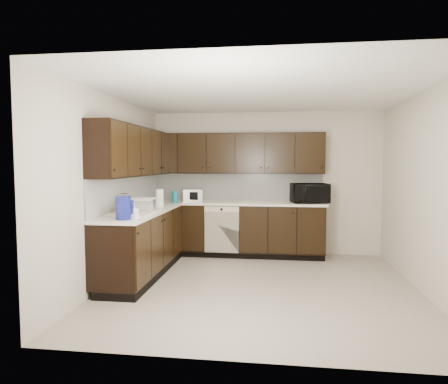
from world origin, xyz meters
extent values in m
plane|color=#A49787|center=(0.00, 0.00, 0.00)|extent=(4.00, 4.00, 0.00)
plane|color=white|center=(0.00, 0.00, 2.50)|extent=(4.00, 4.00, 0.00)
cube|color=beige|center=(0.00, 2.00, 1.25)|extent=(4.00, 0.02, 2.50)
cube|color=beige|center=(-2.00, 0.00, 1.25)|extent=(0.02, 4.00, 2.50)
cube|color=beige|center=(2.00, 0.00, 1.25)|extent=(0.02, 4.00, 2.50)
cube|color=beige|center=(0.00, -2.00, 1.25)|extent=(4.00, 0.02, 2.50)
cube|color=black|center=(-0.50, 1.70, 0.45)|extent=(3.00, 0.60, 0.90)
cube|color=black|center=(-1.70, 0.30, 0.45)|extent=(0.60, 2.20, 0.90)
cube|color=black|center=(-0.50, 1.73, 0.05)|extent=(3.00, 0.54, 0.10)
cube|color=black|center=(-1.67, 0.30, 0.05)|extent=(0.54, 2.20, 0.10)
cube|color=silver|center=(-0.50, 1.70, 0.92)|extent=(3.03, 0.63, 0.04)
cube|color=silver|center=(-1.70, 0.30, 0.92)|extent=(0.63, 2.23, 0.04)
cube|color=silver|center=(-0.50, 1.99, 1.18)|extent=(3.00, 0.02, 0.48)
cube|color=silver|center=(-1.99, 0.60, 1.18)|extent=(0.02, 2.80, 0.48)
cube|color=black|center=(-0.50, 1.83, 1.77)|extent=(3.00, 0.33, 0.70)
cube|color=black|center=(-1.83, 0.43, 1.77)|extent=(0.33, 2.47, 0.70)
cube|color=beige|center=(-0.70, 1.41, 0.50)|extent=(0.58, 0.02, 0.78)
cube|color=beige|center=(-0.70, 1.40, 0.84)|extent=(0.58, 0.03, 0.08)
cylinder|color=black|center=(-0.70, 1.39, 0.84)|extent=(0.04, 0.02, 0.04)
cube|color=beige|center=(-1.68, 0.00, 0.95)|extent=(0.54, 0.82, 0.03)
cube|color=beige|center=(-1.68, -0.20, 0.86)|extent=(0.42, 0.34, 0.16)
cube|color=beige|center=(-1.68, 0.20, 0.86)|extent=(0.42, 0.34, 0.16)
cylinder|color=silver|center=(-1.90, 0.00, 1.07)|extent=(0.03, 0.03, 0.26)
cylinder|color=silver|center=(-1.85, 0.00, 1.19)|extent=(0.14, 0.02, 0.02)
cylinder|color=#B2B2B7|center=(-1.68, -0.20, 0.89)|extent=(0.20, 0.20, 0.10)
imported|color=black|center=(0.75, 1.66, 1.10)|extent=(0.66, 0.52, 0.32)
imported|color=gray|center=(-1.49, -0.56, 1.04)|extent=(0.11, 0.11, 0.19)
imported|color=gray|center=(-1.84, -0.18, 1.05)|extent=(0.09, 0.09, 0.22)
cube|color=silver|center=(-1.26, 1.68, 1.04)|extent=(0.40, 0.34, 0.21)
cube|color=white|center=(-1.72, 0.15, 1.03)|extent=(0.53, 0.46, 0.18)
cylinder|color=navy|center=(-1.60, -0.61, 1.08)|extent=(0.20, 0.20, 0.28)
cylinder|color=#0B6D80|center=(-1.48, 1.35, 1.04)|extent=(0.11, 0.11, 0.20)
cylinder|color=white|center=(-1.57, 0.75, 1.07)|extent=(0.15, 0.15, 0.27)
camera|label=1|loc=(0.20, -5.11, 1.62)|focal=32.00mm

